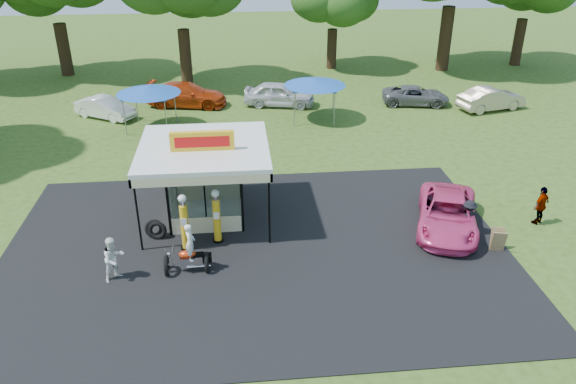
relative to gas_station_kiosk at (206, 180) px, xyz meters
name	(u,v)px	position (x,y,z in m)	size (l,w,h in m)	color
ground	(260,280)	(2.00, -4.99, -1.78)	(120.00, 120.00, 0.00)	#2E4B17
asphalt_apron	(257,250)	(2.00, -2.99, -1.76)	(20.00, 14.00, 0.04)	black
gas_station_kiosk	(206,180)	(0.00, 0.00, 0.00)	(5.40, 5.40, 4.18)	white
gas_pump_left	(184,224)	(-0.79, -2.64, -0.60)	(0.46, 0.46, 2.46)	black
gas_pump_right	(217,217)	(0.46, -2.18, -0.64)	(0.44, 0.44, 2.38)	black
motorcycle	(189,253)	(-0.55, -4.20, -0.97)	(1.79, 0.91, 2.10)	black
spare_tires	(156,230)	(-2.09, -1.63, -1.39)	(0.96, 0.62, 0.81)	black
a_frame_sign	(498,241)	(11.49, -3.99, -1.29)	(0.58, 0.59, 0.96)	#593819
kiosk_car	(209,185)	(0.00, 2.21, -1.30)	(1.13, 2.82, 0.96)	gold
pink_sedan	(447,214)	(10.10, -2.08, -1.07)	(2.38, 5.16, 1.43)	#E43E80
spectator_west	(114,259)	(-3.24, -4.41, -0.91)	(0.85, 0.66, 1.74)	white
spectator_east_a	(468,218)	(10.78, -2.63, -1.00)	(1.02, 0.58, 1.57)	black
spectator_east_b	(541,205)	(14.23, -2.03, -0.91)	(1.02, 0.43, 1.74)	gray
bg_car_a	(105,108)	(-6.98, 13.87, -1.11)	(1.42, 4.07, 1.34)	white
bg_car_b	(187,95)	(-1.86, 15.85, -0.99)	(2.22, 5.45, 1.58)	#BC380E
bg_car_c	(279,94)	(4.47, 15.26, -0.97)	(1.93, 4.80, 1.63)	silver
bg_car_d	(416,96)	(13.88, 14.60, -1.15)	(2.10, 4.56, 1.27)	#5B5C5E
bg_car_e	(491,99)	(18.61, 12.99, -1.03)	(1.59, 4.57, 1.50)	#BFAD92
tent_west	(148,90)	(-3.76, 11.58, 0.65)	(3.85, 3.85, 2.69)	gray
tent_east	(315,82)	(6.46, 12.22, 0.68)	(3.89, 3.89, 2.72)	gray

